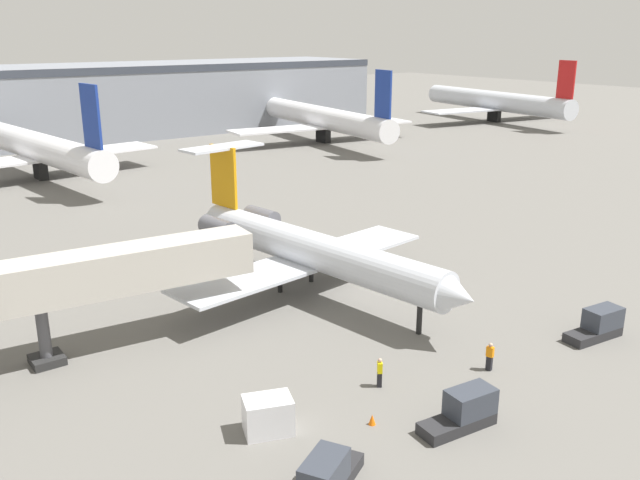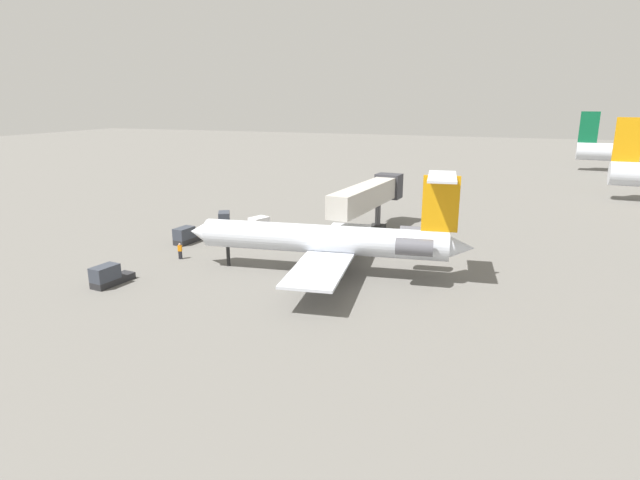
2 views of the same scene
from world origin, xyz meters
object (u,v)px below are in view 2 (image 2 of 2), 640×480
regional_jet (332,239)px  traffic_cone_near (224,236)px  jet_bridge (371,195)px  baggage_tug_spare (186,236)px  ground_crew_marshaller (180,251)px  baggage_tug_lead (224,221)px  ground_crew_loader (230,238)px  cargo_container_uld (259,224)px  baggage_tug_trailing (109,276)px

regional_jet → traffic_cone_near: bearing=-115.5°
jet_bridge → baggage_tug_spare: 22.41m
regional_jet → ground_crew_marshaller: 16.55m
baggage_tug_lead → baggage_tug_spare: size_ratio=1.01×
ground_crew_loader → baggage_tug_lead: bearing=-144.9°
cargo_container_uld → baggage_tug_spare: bearing=-33.9°
regional_jet → jet_bridge: regional_jet is taller
regional_jet → baggage_tug_lead: regional_jet is taller
baggage_tug_trailing → baggage_tug_lead: bearing=-175.6°
regional_jet → jet_bridge: bearing=-177.6°
jet_bridge → ground_crew_loader: size_ratio=10.67×
ground_crew_loader → baggage_tug_spare: (0.73, -5.38, -0.02)m
ground_crew_loader → baggage_tug_spare: size_ratio=0.41×
ground_crew_marshaller → baggage_tug_trailing: baggage_tug_trailing is taller
jet_bridge → cargo_container_uld: jet_bridge is taller
baggage_tug_spare → baggage_tug_trailing: bearing=7.0°
traffic_cone_near → jet_bridge: bearing=117.4°
regional_jet → baggage_tug_lead: size_ratio=6.57×
regional_jet → traffic_cone_near: 18.60m
ground_crew_marshaller → ground_crew_loader: bearing=159.4°
ground_crew_marshaller → ground_crew_loader: 6.69m
baggage_tug_lead → cargo_container_uld: size_ratio=1.53×
jet_bridge → ground_crew_loader: bearing=-50.4°
ground_crew_marshaller → cargo_container_uld: cargo_container_uld is taller
jet_bridge → ground_crew_loader: jet_bridge is taller
ground_crew_marshaller → baggage_tug_trailing: size_ratio=0.41×
jet_bridge → ground_crew_marshaller: (17.25, -15.64, -4.02)m
regional_jet → cargo_container_uld: size_ratio=10.06×
regional_jet → traffic_cone_near: regional_jet is taller
baggage_tug_lead → ground_crew_loader: bearing=35.1°
cargo_container_uld → ground_crew_loader: bearing=0.5°
jet_bridge → traffic_cone_near: bearing=-62.6°
ground_crew_loader → jet_bridge: bearing=129.6°
ground_crew_loader → traffic_cone_near: 3.83m
baggage_tug_lead → baggage_tug_spare: (8.40, -0.00, 0.00)m
ground_crew_marshaller → traffic_cone_near: size_ratio=3.07×
cargo_container_uld → regional_jet: bearing=48.7°
baggage_tug_trailing → jet_bridge: bearing=147.2°
jet_bridge → baggage_tug_lead: jet_bridge is taller
ground_crew_marshaller → cargo_container_uld: bearing=170.4°
jet_bridge → cargo_container_uld: size_ratio=6.61×
regional_jet → traffic_cone_near: (-7.89, -16.55, -3.14)m
baggage_tug_spare → baggage_tug_lead: bearing=180.0°
baggage_tug_trailing → cargo_container_uld: (-22.41, 3.55, 0.06)m
jet_bridge → baggage_tug_spare: (11.71, -18.68, -4.04)m
ground_crew_loader → baggage_tug_trailing: bearing=-13.4°
ground_crew_marshaller → baggage_tug_lead: bearing=-167.7°
regional_jet → ground_crew_loader: regional_jet is taller
baggage_tug_lead → traffic_cone_near: 5.67m
baggage_tug_spare → traffic_cone_near: size_ratio=7.51×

